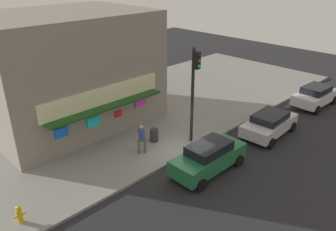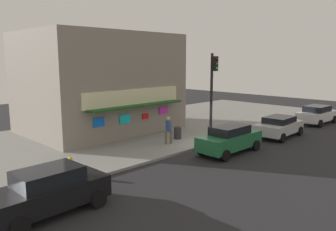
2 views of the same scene
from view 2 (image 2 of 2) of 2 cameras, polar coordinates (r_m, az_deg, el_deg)
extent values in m
plane|color=#232326|center=(21.28, 6.59, -5.29)|extent=(60.32, 60.32, 0.00)
cube|color=gray|center=(25.76, -5.03, -2.48)|extent=(40.21, 13.23, 0.14)
cube|color=gray|center=(25.68, -11.55, 5.54)|extent=(10.50, 7.90, 7.15)
cube|color=beige|center=(22.51, -5.77, 3.18)|extent=(7.98, 0.16, 1.04)
cube|color=#194719|center=(22.31, -5.17, 1.69)|extent=(7.56, 0.90, 0.12)
cube|color=blue|center=(21.06, -11.71, -1.14)|extent=(0.78, 0.08, 0.58)
cube|color=#19D8E5|center=(22.23, -7.36, -0.59)|extent=(0.82, 0.08, 0.58)
cube|color=red|center=(23.36, -3.87, -0.16)|extent=(0.50, 0.08, 0.38)
cube|color=#E533CC|center=(24.51, -0.78, 0.86)|extent=(0.87, 0.08, 0.50)
cylinder|color=black|center=(22.42, 7.39, 3.21)|extent=(0.18, 0.18, 5.68)
cube|color=black|center=(22.13, 8.03, 8.74)|extent=(0.32, 0.28, 0.95)
sphere|color=maroon|center=(22.04, 8.36, 9.51)|extent=(0.18, 0.18, 0.18)
sphere|color=brown|center=(22.04, 8.34, 8.73)|extent=(0.18, 0.18, 0.18)
sphere|color=#1ED83F|center=(22.05, 8.32, 7.95)|extent=(0.18, 0.18, 0.18)
cylinder|color=gold|center=(16.43, -16.24, -8.42)|extent=(0.23, 0.23, 0.66)
sphere|color=gold|center=(16.31, -16.31, -7.10)|extent=(0.20, 0.20, 0.20)
cylinder|color=gold|center=(16.34, -16.79, -8.42)|extent=(0.12, 0.10, 0.10)
cylinder|color=gold|center=(16.50, -15.71, -8.19)|extent=(0.12, 0.10, 0.10)
cylinder|color=#2D2D2D|center=(22.53, 1.65, -2.99)|extent=(0.51, 0.51, 0.79)
cylinder|color=brown|center=(21.23, 0.53, -3.69)|extent=(0.21, 0.21, 0.84)
cylinder|color=brown|center=(21.10, -0.37, -3.78)|extent=(0.21, 0.21, 0.84)
cube|color=#334C8C|center=(21.01, 0.08, -1.75)|extent=(0.38, 0.46, 0.65)
sphere|color=tan|center=(20.92, 0.08, -0.50)|extent=(0.22, 0.22, 0.22)
cylinder|color=#334C8C|center=(21.21, -0.15, -1.73)|extent=(0.13, 0.13, 0.59)
cylinder|color=#334C8C|center=(20.81, 0.32, -1.95)|extent=(0.13, 0.13, 0.59)
cube|color=#B7B7BC|center=(24.93, 18.36, -1.94)|extent=(4.30, 2.05, 0.70)
cube|color=black|center=(24.82, 18.43, -0.66)|extent=(2.34, 1.67, 0.43)
cylinder|color=black|center=(26.70, 17.79, -1.94)|extent=(0.65, 0.25, 0.64)
cylinder|color=black|center=(25.99, 21.56, -2.46)|extent=(0.65, 0.25, 0.64)
cylinder|color=black|center=(24.09, 14.82, -3.01)|extent=(0.65, 0.25, 0.64)
cylinder|color=black|center=(23.30, 18.93, -3.64)|extent=(0.65, 0.25, 0.64)
cube|color=#1E6038|center=(19.94, 10.44, -4.24)|extent=(4.39, 1.73, 0.82)
cube|color=black|center=(19.80, 10.49, -2.41)|extent=(2.37, 1.44, 0.48)
cylinder|color=black|center=(21.73, 10.90, -4.23)|extent=(0.64, 0.23, 0.64)
cylinder|color=black|center=(20.85, 14.73, -4.95)|extent=(0.64, 0.23, 0.64)
cylinder|color=black|center=(19.35, 5.73, -5.81)|extent=(0.64, 0.23, 0.64)
cylinder|color=black|center=(18.37, 9.80, -6.75)|extent=(0.64, 0.23, 0.64)
cube|color=black|center=(12.86, -19.56, -12.54)|extent=(4.19, 1.86, 0.80)
cube|color=black|center=(12.63, -19.73, -9.71)|extent=(2.28, 1.52, 0.55)
cylinder|color=black|center=(14.35, -15.88, -11.70)|extent=(0.65, 0.24, 0.64)
cylinder|color=black|center=(13.00, -11.81, -13.82)|extent=(0.65, 0.24, 0.64)
cylinder|color=black|center=(11.76, -23.93, -17.11)|extent=(0.65, 0.24, 0.64)
cube|color=silver|center=(31.12, 23.97, -0.03)|extent=(4.17, 2.03, 0.74)
cube|color=black|center=(31.03, 24.05, 1.08)|extent=(2.28, 1.65, 0.49)
cylinder|color=black|center=(32.83, 23.46, -0.19)|extent=(0.65, 0.25, 0.64)
cylinder|color=black|center=(32.15, 26.46, -0.60)|extent=(0.65, 0.25, 0.64)
cylinder|color=black|center=(30.27, 21.24, -0.81)|extent=(0.65, 0.25, 0.64)
cylinder|color=black|center=(29.52, 24.45, -1.27)|extent=(0.65, 0.25, 0.64)
camera|label=1|loc=(6.41, 24.38, 52.31)|focal=35.48mm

